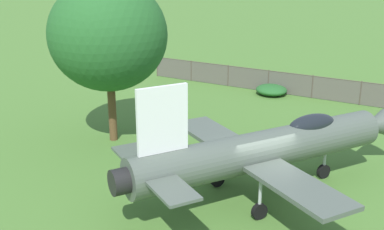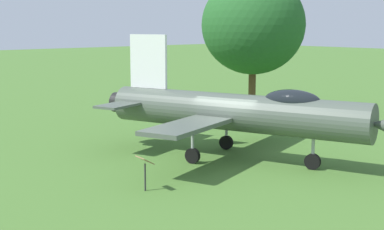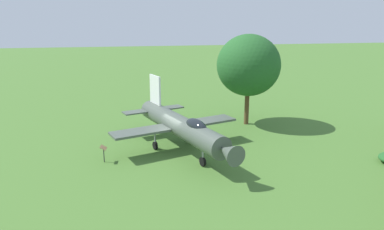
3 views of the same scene
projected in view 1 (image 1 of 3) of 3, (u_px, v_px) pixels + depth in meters
The scene contains 5 objects.
ground_plane at pixel (260, 195), 18.67m from camera, with size 200.00×200.00×0.00m, color #47722D.
display_jet at pixel (270, 147), 18.22m from camera, with size 12.44×9.58×4.91m.
shade_tree at pixel (108, 35), 22.66m from camera, with size 5.65×5.50×7.97m.
perimeter_fence at pixel (336, 89), 30.46m from camera, with size 21.07×17.72×1.54m.
shrub_near_fence at pixel (271, 90), 32.13m from camera, with size 2.05×2.22×0.66m.
Camera 1 is at (5.51, 16.02, 8.85)m, focal length 44.83 mm.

